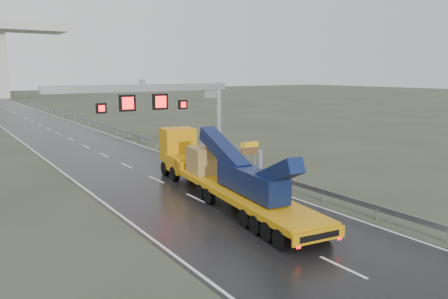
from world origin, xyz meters
TOP-DOWN VIEW (x-y plane):
  - ground at (0.00, 0.00)m, footprint 400.00×400.00m
  - road at (0.00, 40.00)m, footprint 11.00×200.00m
  - guardrail at (6.10, 30.00)m, footprint 0.20×140.00m
  - sign_gantry at (2.10, 17.99)m, footprint 14.90×1.20m
  - heavy_haul_truck at (1.58, 10.42)m, footprint 5.03×18.93m
  - exit_sign_pair at (7.10, 13.84)m, footprint 1.51×0.38m
  - striped_barrier at (6.00, 19.80)m, footprint 0.75×0.58m

SIDE VIEW (x-z plane):
  - ground at x=0.00m, z-range 0.00..0.00m
  - road at x=0.00m, z-range 0.00..0.02m
  - striped_barrier at x=6.00m, z-range 0.00..1.12m
  - guardrail at x=6.10m, z-range 0.00..1.40m
  - heavy_haul_truck at x=1.58m, z-range -0.50..3.91m
  - exit_sign_pair at x=7.10m, z-range 0.52..3.13m
  - sign_gantry at x=2.10m, z-range 1.90..9.33m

